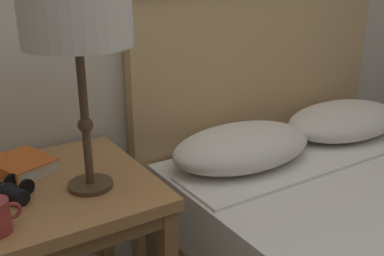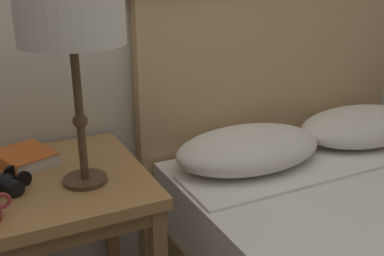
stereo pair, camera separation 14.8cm
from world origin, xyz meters
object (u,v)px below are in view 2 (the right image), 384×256
object	(u,v)px
nightstand	(50,203)
book_on_nightstand	(25,158)
binoculars_pair	(3,182)
table_lamp	(71,19)

from	to	relation	value
nightstand	book_on_nightstand	xyz separation A→B (m)	(-0.05, 0.13, 0.11)
book_on_nightstand	binoculars_pair	distance (m)	0.17
book_on_nightstand	binoculars_pair	bearing A→B (deg)	-116.76
nightstand	book_on_nightstand	world-z (taller)	book_on_nightstand
binoculars_pair	table_lamp	bearing A→B (deg)	-15.28
nightstand	binoculars_pair	world-z (taller)	binoculars_pair
table_lamp	binoculars_pair	distance (m)	0.51
nightstand	table_lamp	xyz separation A→B (m)	(0.10, -0.08, 0.56)
nightstand	table_lamp	size ratio (longest dim) A/B	1.16
nightstand	binoculars_pair	xyz separation A→B (m)	(-0.12, -0.02, 0.11)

